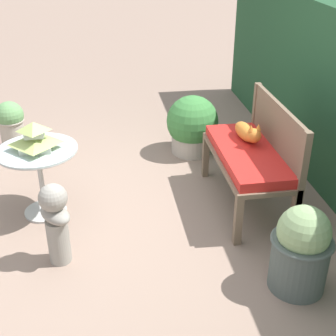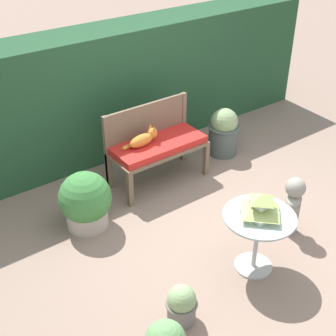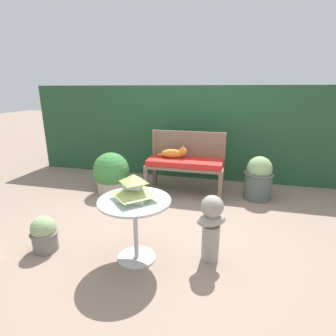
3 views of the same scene
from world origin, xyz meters
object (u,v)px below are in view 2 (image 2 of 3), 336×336
at_px(cat, 144,139).
at_px(patio_table, 258,227).
at_px(potted_plant_bench_left, 182,304).
at_px(garden_bust, 293,202).
at_px(pagoda_birdhouse, 261,207).
at_px(potted_plant_path_edge, 224,132).
at_px(garden_bench, 158,148).
at_px(potted_plant_table_near, 86,202).

height_order(cat, patio_table, cat).
bearing_deg(potted_plant_bench_left, garden_bust, 8.75).
height_order(patio_table, pagoda_birdhouse, pagoda_birdhouse).
distance_m(patio_table, potted_plant_path_edge, 2.26).
height_order(patio_table, potted_plant_path_edge, potted_plant_path_edge).
distance_m(garden_bench, cat, 0.25).
height_order(garden_bench, potted_plant_table_near, potted_plant_table_near).
relative_size(potted_plant_bench_left, potted_plant_table_near, 0.58).
bearing_deg(patio_table, potted_plant_bench_left, -174.61).
xyz_separation_m(pagoda_birdhouse, garden_bust, (0.71, 0.17, -0.36)).
bearing_deg(pagoda_birdhouse, cat, 91.29).
xyz_separation_m(cat, patio_table, (0.04, -1.86, -0.14)).
bearing_deg(patio_table, pagoda_birdhouse, 180.00).
relative_size(cat, patio_table, 0.70).
relative_size(potted_plant_path_edge, potted_plant_table_near, 1.01).
distance_m(cat, potted_plant_path_edge, 1.35).
height_order(potted_plant_path_edge, potted_plant_table_near, potted_plant_path_edge).
distance_m(patio_table, pagoda_birdhouse, 0.24).
distance_m(potted_plant_bench_left, potted_plant_path_edge, 2.98).
xyz_separation_m(cat, pagoda_birdhouse, (0.04, -1.86, 0.10)).
distance_m(garden_bench, potted_plant_path_edge, 1.13).
height_order(garden_bench, patio_table, patio_table).
xyz_separation_m(garden_bench, pagoda_birdhouse, (-0.14, -1.82, 0.27)).
bearing_deg(cat, potted_plant_table_near, -169.56).
relative_size(patio_table, potted_plant_bench_left, 1.81).
bearing_deg(potted_plant_table_near, cat, 17.46).
bearing_deg(potted_plant_path_edge, garden_bust, -108.23).
height_order(garden_bust, potted_plant_bench_left, garden_bust).
bearing_deg(garden_bench, potted_plant_bench_left, -120.35).
xyz_separation_m(garden_bench, patio_table, (-0.14, -1.82, 0.02)).
bearing_deg(garden_bust, patio_table, 158.38).
bearing_deg(pagoda_birdhouse, garden_bench, 85.53).
distance_m(garden_bust, potted_plant_bench_left, 1.72).
xyz_separation_m(garden_bench, cat, (-0.18, 0.04, 0.17)).
distance_m(cat, potted_plant_table_near, 1.07).
bearing_deg(pagoda_birdhouse, patio_table, 0.00).
bearing_deg(garden_bench, garden_bust, -71.13).
height_order(potted_plant_bench_left, potted_plant_table_near, potted_plant_table_near).
bearing_deg(pagoda_birdhouse, potted_plant_path_edge, 55.82).
distance_m(garden_bust, potted_plant_path_edge, 1.79).
relative_size(garden_bench, garden_bust, 1.78).
xyz_separation_m(garden_bench, potted_plant_path_edge, (1.12, 0.04, -0.15)).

